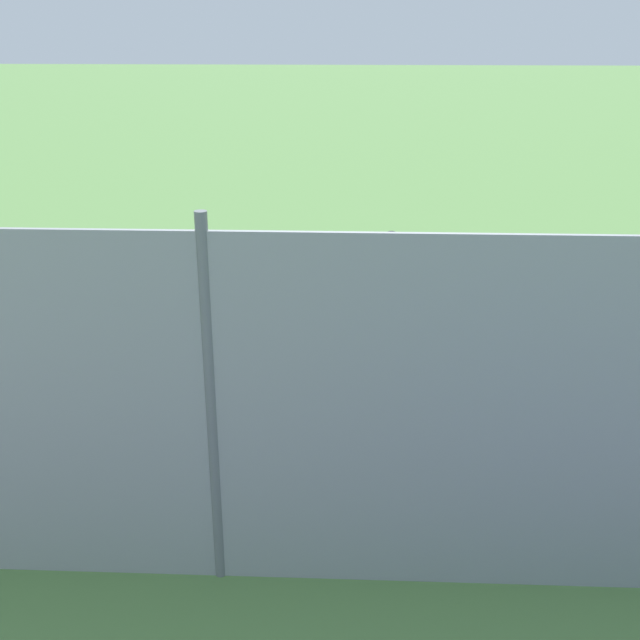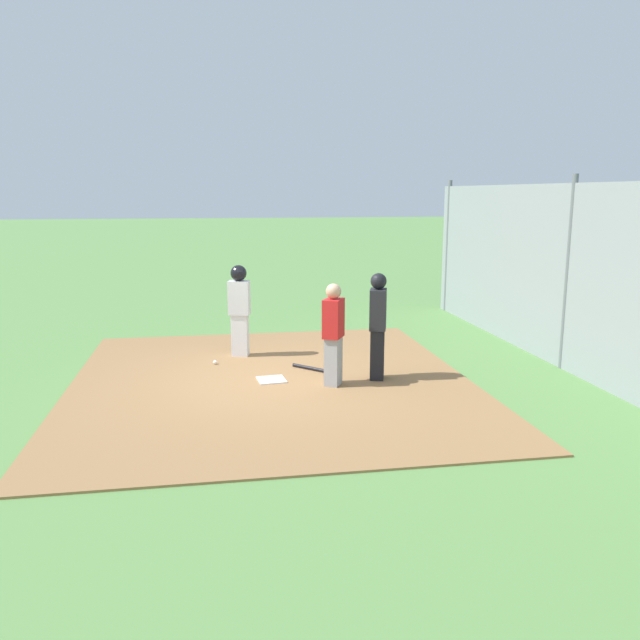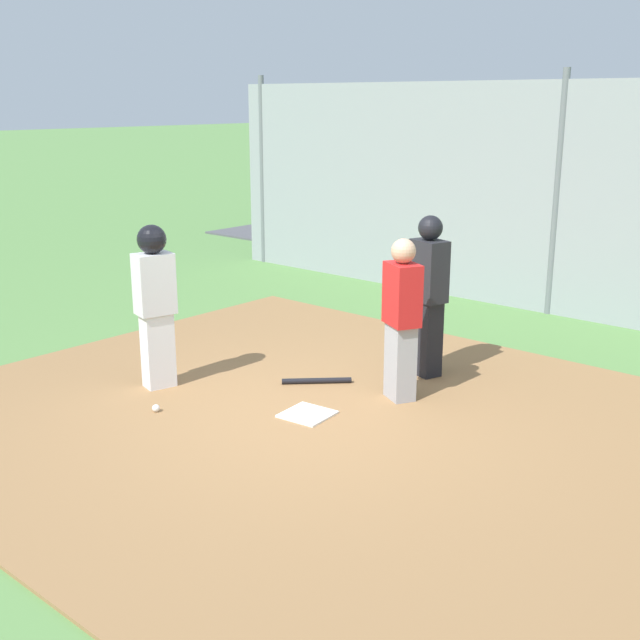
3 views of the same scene
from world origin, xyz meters
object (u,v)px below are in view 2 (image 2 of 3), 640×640
at_px(baseball, 215,362).
at_px(parked_car_dark, 598,282).
at_px(umpire, 378,324).
at_px(runner, 239,304).
at_px(home_plate, 271,380).
at_px(baseball_bat, 310,368).
at_px(catcher, 333,333).

xyz_separation_m(baseball, parked_car_dark, (4.77, -10.52, 0.55)).
height_order(umpire, runner, umpire).
height_order(home_plate, baseball_bat, baseball_bat).
distance_m(catcher, parked_car_dark, 10.74).
bearing_deg(parked_car_dark, umpire, 125.55).
relative_size(baseball_bat, baseball, 10.00).
relative_size(home_plate, catcher, 0.27).
bearing_deg(catcher, baseball, -11.98).
relative_size(umpire, parked_car_dark, 0.41).
bearing_deg(catcher, parked_car_dark, -115.74).
distance_m(catcher, runner, 2.52).
distance_m(home_plate, umpire, 1.96).
relative_size(baseball, parked_car_dark, 0.02).
bearing_deg(baseball_bat, catcher, -30.57).
bearing_deg(parked_car_dark, home_plate, 119.43).
relative_size(home_plate, baseball_bat, 0.59).
height_order(umpire, parked_car_dark, umpire).
bearing_deg(umpire, baseball_bat, -17.87).
bearing_deg(baseball, parked_car_dark, -65.63).
bearing_deg(baseball_bat, home_plate, -99.09).
bearing_deg(umpire, home_plate, 10.95).
bearing_deg(runner, parked_car_dark, 127.31).
xyz_separation_m(runner, baseball, (-0.55, 0.48, -0.95)).
bearing_deg(runner, baseball_bat, 58.20).
distance_m(home_plate, runner, 2.01).
height_order(catcher, umpire, umpire).
bearing_deg(baseball, runner, -40.80).
height_order(home_plate, runner, runner).
bearing_deg(baseball, umpire, -117.25).
bearing_deg(umpire, baseball, -10.02).
distance_m(baseball, parked_car_dark, 11.57).
relative_size(runner, baseball_bat, 2.31).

